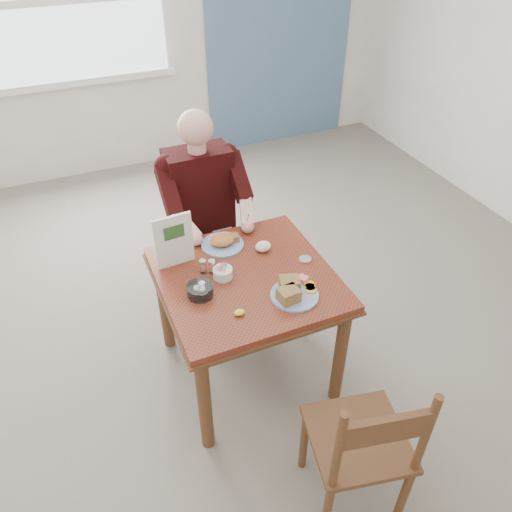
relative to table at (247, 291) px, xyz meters
name	(u,v)px	position (x,y,z in m)	size (l,w,h in m)	color
floor	(248,368)	(0.00, 0.00, -0.64)	(6.00, 6.00, 0.00)	slate
wall_back	(118,21)	(0.00, 3.00, 0.76)	(5.50, 5.50, 0.00)	white
accent_panel	(281,6)	(1.60, 2.98, 0.76)	(1.60, 0.02, 2.80)	slate
lemon_wedge	(239,312)	(-0.14, -0.26, 0.13)	(0.05, 0.04, 0.03)	yellow
napkin	(263,246)	(0.17, 0.17, 0.14)	(0.09, 0.07, 0.06)	white
metal_dish	(305,259)	(0.35, 0.00, 0.12)	(0.07, 0.07, 0.01)	silver
window	(66,0)	(-0.40, 2.97, 0.96)	(1.72, 0.04, 1.42)	white
table	(247,291)	(0.00, 0.00, 0.00)	(0.92, 0.92, 0.75)	maroon
chair_far	(202,237)	(0.00, 0.80, -0.16)	(0.42, 0.42, 0.95)	brown
chair_near	(362,446)	(0.15, -0.96, -0.16)	(0.50, 0.50, 0.95)	brown
diner	(204,202)	(0.00, 0.71, 0.17)	(0.53, 0.56, 1.39)	tan
near_plate	(292,291)	(0.15, -0.24, 0.14)	(0.27, 0.26, 0.08)	white
far_plate	(223,242)	(-0.02, 0.30, 0.14)	(0.28, 0.28, 0.07)	white
caddy	(223,273)	(-0.12, 0.04, 0.14)	(0.13, 0.13, 0.08)	white
shakers	(207,266)	(-0.18, 0.11, 0.15)	(0.09, 0.07, 0.08)	white
creamer	(200,290)	(-0.27, -0.05, 0.14)	(0.16, 0.16, 0.06)	white
menu	(174,241)	(-0.31, 0.24, 0.27)	(0.21, 0.03, 0.31)	white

